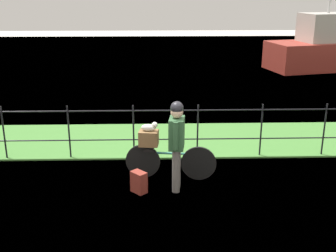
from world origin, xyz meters
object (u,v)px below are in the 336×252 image
object	(u,v)px
bicycle_main	(170,161)
terrier_dog	(150,127)
cyclist_person	(177,138)
moored_boat_near	(324,49)
backpack_on_paving	(139,182)
wooden_crate	(149,138)

from	to	relation	value
bicycle_main	terrier_dog	distance (m)	0.78
cyclist_person	moored_boat_near	xyz separation A→B (m)	(7.25, 11.82, -0.09)
bicycle_main	backpack_on_paving	distance (m)	0.83
cyclist_person	backpack_on_paving	world-z (taller)	cyclist_person
terrier_dog	backpack_on_paving	xyz separation A→B (m)	(-0.20, -0.62, -0.84)
bicycle_main	wooden_crate	size ratio (longest dim) A/B	4.85
backpack_on_paving	bicycle_main	bearing A→B (deg)	-89.49
wooden_crate	backpack_on_paving	bearing A→B (deg)	-105.90
terrier_dog	cyclist_person	bearing A→B (deg)	-46.86
wooden_crate	backpack_on_paving	world-z (taller)	wooden_crate
cyclist_person	moored_boat_near	bearing A→B (deg)	58.49
wooden_crate	terrier_dog	xyz separation A→B (m)	(0.02, -0.00, 0.22)
wooden_crate	terrier_dog	world-z (taller)	terrier_dog
cyclist_person	bicycle_main	bearing A→B (deg)	103.13
wooden_crate	terrier_dog	size ratio (longest dim) A/B	1.12
bicycle_main	cyclist_person	distance (m)	0.80
wooden_crate	cyclist_person	bearing A→B (deg)	-45.61
wooden_crate	backpack_on_paving	size ratio (longest dim) A/B	0.90
bicycle_main	terrier_dog	world-z (taller)	terrier_dog
wooden_crate	moored_boat_near	xyz separation A→B (m)	(7.76, 11.30, 0.09)
wooden_crate	cyclist_person	distance (m)	0.75
wooden_crate	cyclist_person	size ratio (longest dim) A/B	0.21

